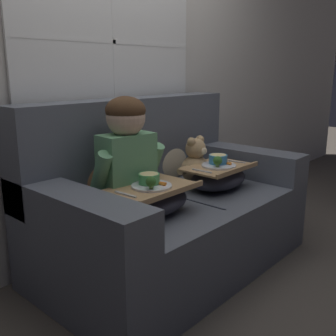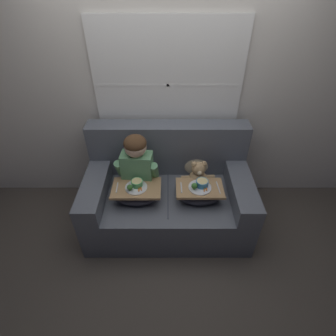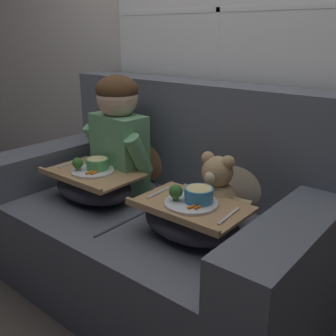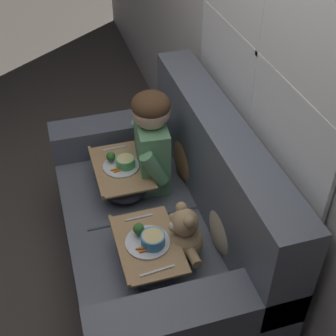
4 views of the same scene
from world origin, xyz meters
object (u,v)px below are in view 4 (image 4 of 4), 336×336
Objects in this scene: couch at (166,226)px; teddy_bear at (184,237)px; lap_tray_teddy at (148,252)px; throw_pillow_behind_child at (187,152)px; throw_pillow_behind_teddy at (226,223)px; child_figure at (151,135)px; lap_tray_child at (122,176)px.

teddy_bear is at bearing -0.07° from couch.
throw_pillow_behind_child is at bearing 146.35° from lap_tray_teddy.
lap_tray_teddy is (0.00, -0.41, -0.08)m from throw_pillow_behind_teddy.
couch is 0.40m from lap_tray_teddy.
throw_pillow_behind_teddy is 0.68m from child_figure.
teddy_bear is 0.65m from lap_tray_child.
couch is at bearing 179.93° from teddy_bear.
lap_tray_teddy is at bearing -33.65° from throw_pillow_behind_child.
teddy_bear is 0.19m from lap_tray_teddy.
couch is at bearing 31.13° from lap_tray_child.
lap_tray_teddy is (0.62, -0.19, -0.25)m from child_figure.
teddy_bear is 0.73× the size of lap_tray_child.
throw_pillow_behind_teddy is 0.73× the size of lap_tray_child.
child_figure reaches higher than lap_tray_child.
couch is at bearing -36.07° from throw_pillow_behind_child.
lap_tray_child is (-0.62, -0.41, -0.09)m from throw_pillow_behind_teddy.
couch reaches higher than lap_tray_child.
throw_pillow_behind_teddy is 0.57× the size of child_figure.
teddy_bear is (0.00, -0.22, -0.03)m from throw_pillow_behind_teddy.
throw_pillow_behind_child is 0.42m from lap_tray_child.
child_figure is (-0.62, -0.22, 0.17)m from throw_pillow_behind_teddy.
child_figure reaches higher than throw_pillow_behind_child.
couch is 3.52× the size of lap_tray_child.
couch is at bearing -0.55° from child_figure.
couch is 4.82× the size of teddy_bear.
throw_pillow_behind_child is 0.60× the size of child_figure.
throw_pillow_behind_teddy is at bearing 33.67° from lap_tray_child.
lap_tray_child is (-0.00, -0.19, -0.25)m from child_figure.
child_figure is 1.29× the size of lap_tray_child.
couch is 0.53m from child_figure.
throw_pillow_behind_child is (-0.31, 0.22, 0.26)m from couch.
teddy_bear is at bearing 90.04° from lap_tray_teddy.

